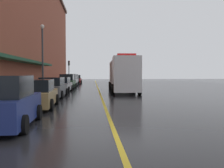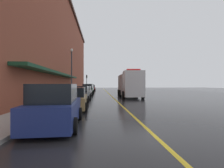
# 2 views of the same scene
# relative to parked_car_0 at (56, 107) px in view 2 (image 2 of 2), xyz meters

# --- Properties ---
(ground_plane) EXTENTS (112.00, 112.00, 0.00)m
(ground_plane) POSITION_rel_parked_car_0_xyz_m (3.88, 23.11, -0.87)
(ground_plane) COLOR #232326
(sidewalk_left) EXTENTS (2.40, 70.00, 0.15)m
(sidewalk_left) POSITION_rel_parked_car_0_xyz_m (-2.32, 23.11, -0.79)
(sidewalk_left) COLOR #ADA8A0
(sidewalk_left) RESTS_ON ground
(lane_center_stripe) EXTENTS (0.16, 70.00, 0.01)m
(lane_center_stripe) POSITION_rel_parked_car_0_xyz_m (3.88, 23.11, -0.86)
(lane_center_stripe) COLOR gold
(lane_center_stripe) RESTS_ON ground
(brick_building_left) EXTENTS (11.52, 64.00, 17.60)m
(brick_building_left) POSITION_rel_parked_car_0_xyz_m (-8.69, 22.10, 7.94)
(brick_building_left) COLOR brown
(brick_building_left) RESTS_ON ground
(parked_car_0) EXTENTS (2.20, 4.19, 1.87)m
(parked_car_0) POSITION_rel_parked_car_0_xyz_m (0.00, 0.00, 0.00)
(parked_car_0) COLOR navy
(parked_car_0) RESTS_ON ground
(parked_car_1) EXTENTS (2.20, 4.64, 1.61)m
(parked_car_1) POSITION_rel_parked_car_0_xyz_m (0.02, 5.14, -0.11)
(parked_car_1) COLOR #A5844C
(parked_car_1) RESTS_ON ground
(parked_car_2) EXTENTS (2.14, 4.73, 1.64)m
(parked_car_2) POSITION_rel_parked_car_0_xyz_m (-0.12, 11.46, -0.09)
(parked_car_2) COLOR #595B60
(parked_car_2) RESTS_ON ground
(parked_car_3) EXTENTS (2.17, 4.93, 1.57)m
(parked_car_3) POSITION_rel_parked_car_0_xyz_m (-0.16, 17.44, -0.13)
(parked_car_3) COLOR silver
(parked_car_3) RESTS_ON ground
(parked_car_4) EXTENTS (2.10, 4.61, 1.87)m
(parked_car_4) POSITION_rel_parked_car_0_xyz_m (-0.06, 22.93, 0.00)
(parked_car_4) COLOR #2D5133
(parked_car_4) RESTS_ON ground
(parked_car_5) EXTENTS (2.06, 4.25, 1.90)m
(parked_car_5) POSITION_rel_parked_car_0_xyz_m (-0.07, 28.27, 0.01)
(parked_car_5) COLOR silver
(parked_car_5) RESTS_ON ground
(parked_car_6) EXTENTS (1.97, 4.23, 1.85)m
(parked_car_6) POSITION_rel_parked_car_0_xyz_m (-0.09, 33.47, -0.01)
(parked_car_6) COLOR black
(parked_car_6) RESTS_ON ground
(parked_car_7) EXTENTS (2.10, 4.76, 1.69)m
(parked_car_7) POSITION_rel_parked_car_0_xyz_m (0.00, 39.23, -0.07)
(parked_car_7) COLOR maroon
(parked_car_7) RESTS_ON ground
(box_truck) EXTENTS (2.96, 9.19, 3.75)m
(box_truck) POSITION_rel_parked_car_0_xyz_m (6.33, 16.31, 0.92)
(box_truck) COLOR silver
(box_truck) RESTS_ON ground
(parking_meter_0) EXTENTS (0.14, 0.18, 1.33)m
(parking_meter_0) POSITION_rel_parked_car_0_xyz_m (-1.47, 4.47, 0.19)
(parking_meter_0) COLOR #4C4C51
(parking_meter_0) RESTS_ON sidewalk_left
(parking_meter_1) EXTENTS (0.14, 0.18, 1.33)m
(parking_meter_1) POSITION_rel_parked_car_0_xyz_m (-1.47, 28.08, 0.19)
(parking_meter_1) COLOR #4C4C51
(parking_meter_1) RESTS_ON sidewalk_left
(street_lamp_left) EXTENTS (0.44, 0.44, 6.94)m
(street_lamp_left) POSITION_rel_parked_car_0_xyz_m (-2.07, 17.36, 3.53)
(street_lamp_left) COLOR #33383D
(street_lamp_left) RESTS_ON sidewalk_left
(traffic_light_near) EXTENTS (0.38, 0.36, 4.30)m
(traffic_light_near) POSITION_rel_parked_car_0_xyz_m (-1.41, 39.45, 2.29)
(traffic_light_near) COLOR #232326
(traffic_light_near) RESTS_ON sidewalk_left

